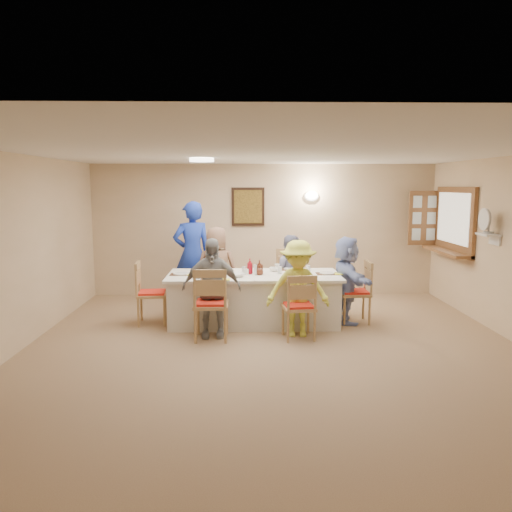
{
  "coord_description": "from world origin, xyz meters",
  "views": [
    {
      "loc": [
        -0.38,
        -5.99,
        2.1
      ],
      "look_at": [
        -0.2,
        1.4,
        1.05
      ],
      "focal_mm": 35.0,
      "sensor_mm": 36.0,
      "label": 1
    }
  ],
  "objects_px": {
    "chair_back_right": "(288,280)",
    "caregiver": "(192,254)",
    "condiment_ketchup": "(250,266)",
    "diner_right_end": "(346,280)",
    "chair_front_left": "(211,303)",
    "diner_front_right": "(298,289)",
    "chair_right_end": "(355,292)",
    "diner_back_right": "(289,274)",
    "dining_table": "(254,299)",
    "chair_left_end": "(152,293)",
    "chair_front_right": "(299,306)",
    "desk_fan": "(487,224)",
    "diner_back_left": "(217,270)",
    "chair_back_left": "(217,284)",
    "serving_hatch": "(455,221)",
    "diner_front_left": "(212,288)"
  },
  "relations": [
    {
      "from": "dining_table",
      "to": "chair_back_left",
      "type": "xyz_separation_m",
      "value": [
        -0.6,
        0.8,
        0.07
      ]
    },
    {
      "from": "dining_table",
      "to": "chair_front_right",
      "type": "distance_m",
      "value": 1.0
    },
    {
      "from": "dining_table",
      "to": "diner_right_end",
      "type": "height_order",
      "value": "diner_right_end"
    },
    {
      "from": "chair_front_left",
      "to": "condiment_ketchup",
      "type": "xyz_separation_m",
      "value": [
        0.54,
        0.82,
        0.37
      ]
    },
    {
      "from": "chair_right_end",
      "to": "diner_back_right",
      "type": "bearing_deg",
      "value": -126.28
    },
    {
      "from": "dining_table",
      "to": "chair_back_right",
      "type": "xyz_separation_m",
      "value": [
        0.6,
        0.8,
        0.13
      ]
    },
    {
      "from": "chair_left_end",
      "to": "diner_front_right",
      "type": "distance_m",
      "value": 2.26
    },
    {
      "from": "diner_right_end",
      "to": "caregiver",
      "type": "xyz_separation_m",
      "value": [
        -2.47,
        1.15,
        0.25
      ]
    },
    {
      "from": "desk_fan",
      "to": "diner_right_end",
      "type": "relative_size",
      "value": 0.22
    },
    {
      "from": "chair_right_end",
      "to": "desk_fan",
      "type": "bearing_deg",
      "value": 75.92
    },
    {
      "from": "chair_back_right",
      "to": "caregiver",
      "type": "xyz_separation_m",
      "value": [
        -1.65,
        0.35,
        0.4
      ]
    },
    {
      "from": "diner_right_end",
      "to": "caregiver",
      "type": "distance_m",
      "value": 2.74
    },
    {
      "from": "diner_front_right",
      "to": "condiment_ketchup",
      "type": "distance_m",
      "value": 0.98
    },
    {
      "from": "serving_hatch",
      "to": "chair_front_left",
      "type": "relative_size",
      "value": 1.48
    },
    {
      "from": "chair_front_left",
      "to": "diner_right_end",
      "type": "height_order",
      "value": "diner_right_end"
    },
    {
      "from": "chair_front_right",
      "to": "diner_right_end",
      "type": "relative_size",
      "value": 0.69
    },
    {
      "from": "chair_left_end",
      "to": "desk_fan",
      "type": "bearing_deg",
      "value": -99.85
    },
    {
      "from": "chair_right_end",
      "to": "diner_back_right",
      "type": "xyz_separation_m",
      "value": [
        -0.95,
        0.68,
        0.17
      ]
    },
    {
      "from": "chair_front_left",
      "to": "diner_front_right",
      "type": "distance_m",
      "value": 1.22
    },
    {
      "from": "chair_front_left",
      "to": "condiment_ketchup",
      "type": "height_order",
      "value": "chair_front_left"
    },
    {
      "from": "chair_left_end",
      "to": "caregiver",
      "type": "bearing_deg",
      "value": -28.38
    },
    {
      "from": "desk_fan",
      "to": "chair_back_right",
      "type": "bearing_deg",
      "value": 155.86
    },
    {
      "from": "chair_back_left",
      "to": "dining_table",
      "type": "bearing_deg",
      "value": -58.88
    },
    {
      "from": "chair_left_end",
      "to": "diner_back_left",
      "type": "height_order",
      "value": "diner_back_left"
    },
    {
      "from": "diner_back_left",
      "to": "diner_front_left",
      "type": "bearing_deg",
      "value": 94.44
    },
    {
      "from": "dining_table",
      "to": "diner_back_right",
      "type": "height_order",
      "value": "diner_back_right"
    },
    {
      "from": "diner_back_right",
      "to": "caregiver",
      "type": "xyz_separation_m",
      "value": [
        -1.65,
        0.47,
        0.27
      ]
    },
    {
      "from": "condiment_ketchup",
      "to": "diner_back_left",
      "type": "bearing_deg",
      "value": 129.3
    },
    {
      "from": "desk_fan",
      "to": "chair_front_right",
      "type": "distance_m",
      "value": 2.96
    },
    {
      "from": "diner_front_right",
      "to": "serving_hatch",
      "type": "bearing_deg",
      "value": 32.17
    },
    {
      "from": "chair_back_right",
      "to": "desk_fan",
      "type": "bearing_deg",
      "value": -16.39
    },
    {
      "from": "dining_table",
      "to": "chair_front_right",
      "type": "xyz_separation_m",
      "value": [
        0.6,
        -0.8,
        0.08
      ]
    },
    {
      "from": "chair_front_right",
      "to": "diner_front_left",
      "type": "relative_size",
      "value": 0.67
    },
    {
      "from": "serving_hatch",
      "to": "dining_table",
      "type": "bearing_deg",
      "value": -164.94
    },
    {
      "from": "chair_front_left",
      "to": "chair_left_end",
      "type": "height_order",
      "value": "chair_front_left"
    },
    {
      "from": "dining_table",
      "to": "chair_front_left",
      "type": "bearing_deg",
      "value": -126.87
    },
    {
      "from": "chair_left_end",
      "to": "diner_front_right",
      "type": "xyz_separation_m",
      "value": [
        2.15,
        -0.68,
        0.19
      ]
    },
    {
      "from": "chair_back_right",
      "to": "chair_back_left",
      "type": "bearing_deg",
      "value": -172.25
    },
    {
      "from": "desk_fan",
      "to": "chair_back_left",
      "type": "bearing_deg",
      "value": 162.7
    },
    {
      "from": "serving_hatch",
      "to": "chair_back_right",
      "type": "bearing_deg",
      "value": -177.46
    },
    {
      "from": "chair_back_left",
      "to": "chair_right_end",
      "type": "xyz_separation_m",
      "value": [
        2.15,
        -0.8,
        0.03
      ]
    },
    {
      "from": "condiment_ketchup",
      "to": "chair_back_right",
      "type": "bearing_deg",
      "value": 49.75
    },
    {
      "from": "chair_back_right",
      "to": "diner_back_right",
      "type": "height_order",
      "value": "diner_back_right"
    },
    {
      "from": "chair_front_left",
      "to": "caregiver",
      "type": "xyz_separation_m",
      "value": [
        -0.45,
        1.95,
        0.41
      ]
    },
    {
      "from": "serving_hatch",
      "to": "diner_right_end",
      "type": "distance_m",
      "value": 2.37
    },
    {
      "from": "chair_front_right",
      "to": "caregiver",
      "type": "height_order",
      "value": "caregiver"
    },
    {
      "from": "dining_table",
      "to": "chair_left_end",
      "type": "distance_m",
      "value": 1.55
    },
    {
      "from": "diner_right_end",
      "to": "caregiver",
      "type": "height_order",
      "value": "caregiver"
    },
    {
      "from": "dining_table",
      "to": "condiment_ketchup",
      "type": "xyz_separation_m",
      "value": [
        -0.06,
        0.02,
        0.5
      ]
    },
    {
      "from": "serving_hatch",
      "to": "desk_fan",
      "type": "bearing_deg",
      "value": -94.66
    }
  ]
}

